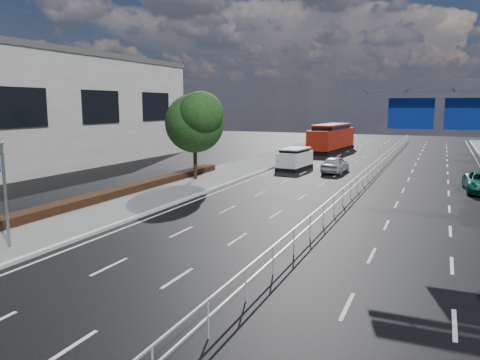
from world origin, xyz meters
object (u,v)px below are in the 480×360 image
at_px(white_minivan, 295,159).
at_px(near_car_silver, 335,164).
at_px(near_car_dark, 347,141).
at_px(red_bus, 332,137).

xyz_separation_m(white_minivan, near_car_silver, (3.77, -0.69, -0.22)).
distance_m(near_car_silver, near_car_dark, 26.73).
distance_m(red_bus, near_car_silver, 18.56).
bearing_deg(near_car_silver, white_minivan, -7.66).
distance_m(white_minivan, near_car_silver, 3.84).
bearing_deg(red_bus, white_minivan, -83.36).
xyz_separation_m(near_car_silver, near_car_dark, (-4.00, 26.43, 0.00)).
height_order(white_minivan, near_car_dark, white_minivan).
distance_m(white_minivan, near_car_dark, 25.75).
distance_m(red_bus, near_car_dark, 8.48).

